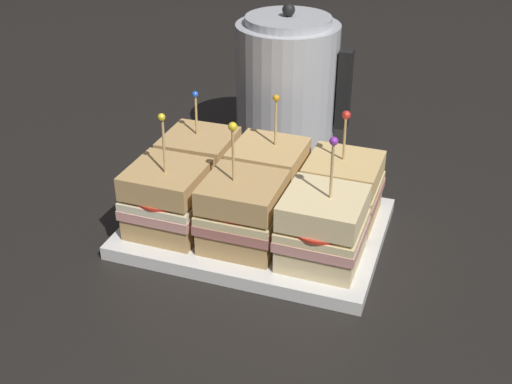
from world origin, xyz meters
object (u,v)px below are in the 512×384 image
(serving_platter, at_px, (256,228))
(sandwich_back_left, at_px, (200,164))
(sandwich_front_left, at_px, (168,199))
(sandwich_back_center, at_px, (270,176))
(kettle_steel, at_px, (287,86))
(sandwich_back_right, at_px, (342,189))
(sandwich_front_center, at_px, (242,212))
(sandwich_front_right, at_px, (323,229))

(serving_platter, distance_m, sandwich_back_left, 0.13)
(sandwich_front_left, distance_m, sandwich_back_center, 0.15)
(sandwich_back_left, distance_m, kettle_steel, 0.23)
(sandwich_front_left, xyz_separation_m, sandwich_back_right, (0.21, 0.10, -0.00))
(sandwich_back_left, distance_m, sandwich_back_center, 0.10)
(sandwich_front_center, bearing_deg, sandwich_back_left, 134.80)
(serving_platter, xyz_separation_m, sandwich_back_left, (-0.10, 0.05, 0.05))
(sandwich_front_right, bearing_deg, sandwich_front_center, 178.34)
(kettle_steel, bearing_deg, sandwich_front_right, -66.21)
(sandwich_front_center, relative_size, sandwich_back_right, 1.08)
(serving_platter, height_order, sandwich_front_left, sandwich_front_left)
(sandwich_front_center, xyz_separation_m, sandwich_back_left, (-0.10, 0.10, -0.00))
(sandwich_front_center, distance_m, sandwich_front_right, 0.10)
(sandwich_back_center, distance_m, kettle_steel, 0.22)
(sandwich_back_center, bearing_deg, sandwich_back_right, 0.42)
(kettle_steel, bearing_deg, sandwich_back_right, -56.46)
(serving_platter, bearing_deg, kettle_steel, 98.14)
(kettle_steel, bearing_deg, sandwich_front_left, -101.57)
(sandwich_front_center, distance_m, sandwich_back_left, 0.14)
(sandwich_front_left, xyz_separation_m, sandwich_front_center, (0.10, 0.00, -0.00))
(sandwich_front_left, xyz_separation_m, kettle_steel, (0.06, 0.32, 0.05))
(kettle_steel, bearing_deg, sandwich_back_center, -79.41)
(sandwich_front_center, height_order, sandwich_back_right, sandwich_front_center)
(serving_platter, height_order, sandwich_back_left, sandwich_back_left)
(sandwich_front_center, bearing_deg, serving_platter, 88.11)
(sandwich_back_right, bearing_deg, sandwich_back_left, -179.91)
(sandwich_front_left, xyz_separation_m, sandwich_front_right, (0.20, -0.00, 0.00))
(serving_platter, xyz_separation_m, sandwich_front_right, (0.10, -0.05, 0.05))
(serving_platter, height_order, kettle_steel, kettle_steel)
(sandwich_front_right, height_order, sandwich_back_right, sandwich_front_right)
(sandwich_back_right, bearing_deg, sandwich_front_right, -90.63)
(sandwich_back_left, bearing_deg, sandwich_front_left, -90.15)
(sandwich_front_right, distance_m, sandwich_back_right, 0.10)
(sandwich_front_left, bearing_deg, sandwich_front_center, 0.45)
(sandwich_back_center, bearing_deg, sandwich_front_right, -46.07)
(sandwich_back_right, bearing_deg, kettle_steel, 123.54)
(sandwich_front_left, distance_m, kettle_steel, 0.33)
(kettle_steel, bearing_deg, sandwich_back_left, -106.78)
(sandwich_back_center, relative_size, sandwich_back_right, 1.04)
(sandwich_front_center, xyz_separation_m, kettle_steel, (-0.04, 0.31, 0.05))
(sandwich_front_right, bearing_deg, sandwich_front_left, 179.38)
(sandwich_front_right, xyz_separation_m, sandwich_back_center, (-0.10, 0.10, -0.00))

